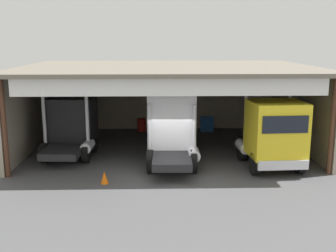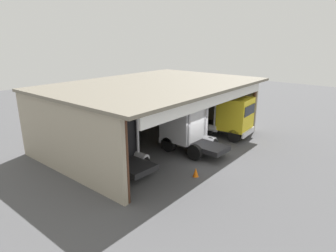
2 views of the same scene
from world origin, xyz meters
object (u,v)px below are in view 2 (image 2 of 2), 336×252
(tool_cart, at_px, (140,119))
(traffic_cone, at_px, (196,172))
(truck_yellow_left_bay, at_px, (232,117))
(truck_black_center_right_bay, at_px, (115,144))
(truck_white_center_bay, at_px, (186,126))
(oil_drum, at_px, (103,131))

(tool_cart, xyz_separation_m, traffic_cone, (-5.87, -10.57, -0.22))
(truck_yellow_left_bay, bearing_deg, truck_black_center_right_bay, -18.26)
(truck_white_center_bay, xyz_separation_m, truck_yellow_left_bay, (4.88, -1.23, -0.12))
(truck_black_center_right_bay, xyz_separation_m, traffic_cone, (2.35, -4.62, -1.41))
(traffic_cone, bearing_deg, truck_yellow_left_bay, 12.90)
(oil_drum, distance_m, tool_cart, 4.58)
(truck_yellow_left_bay, height_order, tool_cart, truck_yellow_left_bay)
(truck_black_center_right_bay, relative_size, oil_drum, 5.10)
(oil_drum, xyz_separation_m, tool_cart, (4.58, 0.05, 0.06))
(truck_white_center_bay, height_order, tool_cart, truck_white_center_bay)
(truck_black_center_right_bay, bearing_deg, traffic_cone, -60.41)
(tool_cart, bearing_deg, oil_drum, -179.39)
(tool_cart, bearing_deg, truck_black_center_right_bay, -144.11)
(truck_black_center_right_bay, bearing_deg, truck_white_center_bay, -13.26)
(truck_yellow_left_bay, height_order, oil_drum, truck_yellow_left_bay)
(truck_white_center_bay, height_order, traffic_cone, truck_white_center_bay)
(truck_black_center_right_bay, distance_m, oil_drum, 7.04)
(truck_white_center_bay, xyz_separation_m, traffic_cone, (-3.13, -3.06, -1.64))
(truck_black_center_right_bay, height_order, traffic_cone, truck_black_center_right_bay)
(truck_yellow_left_bay, bearing_deg, oil_drum, -55.46)
(truck_yellow_left_bay, distance_m, tool_cart, 9.08)
(oil_drum, bearing_deg, truck_white_center_bay, -76.15)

